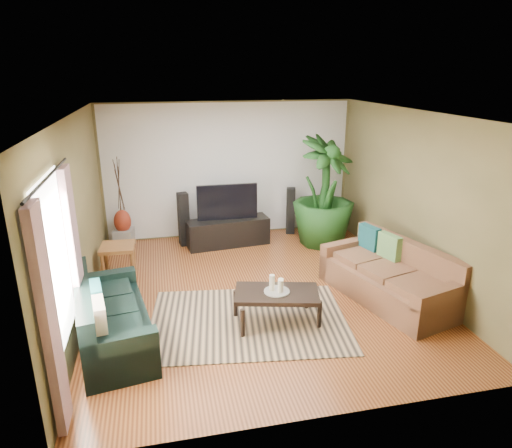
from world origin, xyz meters
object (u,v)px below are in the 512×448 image
object	(u,v)px
vase	(122,221)
speaker_right	(291,211)
potted_plant	(324,192)
sofa_right	(388,273)
television	(227,202)
tv_stand	(228,232)
side_table	(119,261)
sofa_left	(113,312)
speaker_left	(184,219)
pedestal	(124,238)
coffee_table	(277,307)

from	to	relation	value
vase	speaker_right	bearing A→B (deg)	0.95
potted_plant	sofa_right	bearing A→B (deg)	-86.43
television	speaker_right	size ratio (longest dim) A/B	1.19
tv_stand	side_table	bearing A→B (deg)	-158.00
sofa_left	sofa_right	size ratio (longest dim) A/B	0.89
sofa_right	vase	bearing A→B (deg)	-143.64
speaker_left	pedestal	distance (m)	1.21
vase	pedestal	bearing A→B (deg)	0.00
sofa_left	tv_stand	world-z (taller)	sofa_left
sofa_right	pedestal	distance (m)	5.00
speaker_left	potted_plant	distance (m)	2.76
speaker_left	vase	world-z (taller)	speaker_left
potted_plant	pedestal	size ratio (longest dim) A/B	5.96
sofa_left	sofa_right	bearing A→B (deg)	-94.81
tv_stand	speaker_right	xyz separation A→B (m)	(1.38, 0.41, 0.22)
speaker_right	speaker_left	bearing A→B (deg)	-160.31
sofa_right	pedestal	bearing A→B (deg)	-143.64
television	speaker_right	bearing A→B (deg)	15.56
sofa_right	tv_stand	world-z (taller)	sofa_right
pedestal	side_table	xyz separation A→B (m)	(0.00, -1.43, 0.11)
sofa_right	coffee_table	world-z (taller)	sofa_right
television	vase	bearing A→B (deg)	170.58
sofa_left	speaker_right	distance (m)	4.78
pedestal	side_table	bearing A→B (deg)	-89.88
sofa_right	speaker_right	xyz separation A→B (m)	(-0.59, 3.10, 0.06)
tv_stand	potted_plant	distance (m)	2.01
speaker_right	side_table	bearing A→B (deg)	-141.85
speaker_right	tv_stand	bearing A→B (deg)	-149.38
sofa_left	vase	xyz separation A→B (m)	(-0.06, 3.39, 0.09)
coffee_table	tv_stand	size ratio (longest dim) A/B	0.71
sofa_left	tv_stand	bearing A→B (deg)	-42.15
tv_stand	side_table	distance (m)	2.26
potted_plant	side_table	distance (m)	3.96
potted_plant	vase	world-z (taller)	potted_plant
tv_stand	speaker_left	bearing A→B (deg)	160.07
sofa_left	pedestal	size ratio (longest dim) A/B	5.34
television	pedestal	distance (m)	2.13
sofa_left	side_table	world-z (taller)	sofa_left
television	speaker_left	bearing A→B (deg)	168.04
tv_stand	sofa_right	bearing A→B (deg)	-60.48
coffee_table	side_table	distance (m)	2.90
speaker_right	pedestal	world-z (taller)	speaker_right
sofa_left	tv_stand	distance (m)	3.60
potted_plant	sofa_left	bearing A→B (deg)	-144.00
potted_plant	pedestal	xyz separation A→B (m)	(-3.81, 0.67, -0.87)
coffee_table	potted_plant	distance (m)	3.24
sofa_left	tv_stand	xyz separation A→B (m)	(1.92, 3.04, -0.16)
television	tv_stand	bearing A→B (deg)	-90.00
sofa_left	vase	world-z (taller)	sofa_left
speaker_left	vase	distance (m)	1.16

